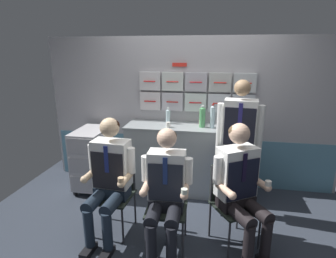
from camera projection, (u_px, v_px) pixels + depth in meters
The scene contains 18 objects.
ground at pixel (174, 239), 2.97m from camera, with size 4.80×4.80×0.04m, color #2D333E.
galley_bulkhead at pixel (190, 115), 3.97m from camera, with size 4.20×0.14×2.15m.
galley_counter at pixel (184, 158), 3.87m from camera, with size 1.62×0.53×0.96m.
service_trolley at pixel (92, 157), 3.93m from camera, with size 0.40×0.65×0.88m.
folding_chair_left at pixel (116, 185), 3.03m from camera, with size 0.43×0.43×0.83m.
crew_member_left at pixel (109, 174), 2.83m from camera, with size 0.52×0.66×1.30m.
folding_chair_right at pixel (168, 196), 2.81m from camera, with size 0.42×0.42×0.83m.
crew_member_right at pixel (166, 188), 2.61m from camera, with size 0.50×0.62×1.26m.
folding_chair_by_counter at pixel (230, 195), 2.83m from camera, with size 0.55×0.55×0.83m.
crew_member_by_counter at pixel (241, 183), 2.64m from camera, with size 0.63×0.71×1.30m.
crew_member_standing at pixel (239, 138), 3.17m from camera, with size 0.52×0.29×1.65m.
sparkling_bottle_green at pixel (168, 116), 3.84m from camera, with size 0.06×0.06×0.22m.
water_bottle_tall at pixel (202, 117), 3.63m from camera, with size 0.08×0.08×0.29m.
water_bottle_blue_cap at pixel (228, 117), 3.65m from camera, with size 0.06×0.06×0.28m.
water_bottle_clear at pixel (213, 117), 3.59m from camera, with size 0.06×0.06×0.32m.
espresso_cup_small at pixel (202, 122), 3.77m from camera, with size 0.07×0.07×0.07m.
paper_cup_tan at pixel (168, 125), 3.65m from camera, with size 0.06×0.06×0.07m.
paper_cup_blue at pixel (223, 124), 3.65m from camera, with size 0.06×0.06×0.07m.
Camera 1 is at (0.39, -2.50, 1.94)m, focal length 29.20 mm.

